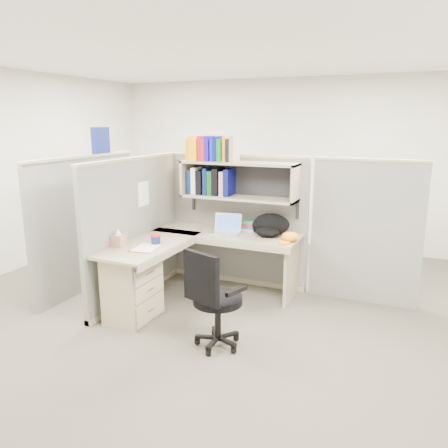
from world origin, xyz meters
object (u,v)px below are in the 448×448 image
at_px(laptop, 226,224).
at_px(backpack, 270,225).
at_px(snack_canister, 156,239).
at_px(desk, 159,273).
at_px(task_chair, 215,314).

bearing_deg(laptop, backpack, 4.46).
bearing_deg(backpack, snack_canister, -161.67).
bearing_deg(backpack, desk, -156.09).
relative_size(desk, backpack, 4.08).
xyz_separation_m(desk, task_chair, (0.87, -0.47, -0.11)).
xyz_separation_m(laptop, backpack, (0.50, 0.12, 0.01)).
distance_m(desk, backpack, 1.37).
relative_size(backpack, snack_canister, 4.03).
bearing_deg(laptop, task_chair, -79.19).
xyz_separation_m(laptop, snack_canister, (-0.51, -0.71, -0.06)).
height_order(snack_canister, task_chair, task_chair).
relative_size(laptop, task_chair, 0.34).
bearing_deg(snack_canister, task_chair, -30.36).
bearing_deg(laptop, snack_canister, -134.59).
distance_m(desk, laptop, 0.99).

